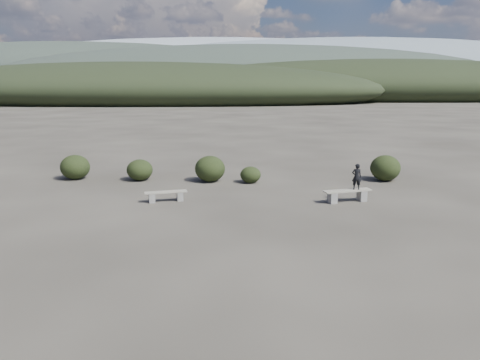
{
  "coord_description": "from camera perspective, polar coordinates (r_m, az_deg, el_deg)",
  "views": [
    {
      "loc": [
        -0.47,
        -13.11,
        4.62
      ],
      "look_at": [
        -0.64,
        3.5,
        1.1
      ],
      "focal_mm": 35.0,
      "sensor_mm": 36.0,
      "label": 1
    }
  ],
  "objects": [
    {
      "name": "shrub_b",
      "position": [
        21.9,
        -3.68,
        1.38
      ],
      "size": [
        1.41,
        1.41,
        1.21
      ],
      "primitive_type": "ellipsoid",
      "color": "black",
      "rests_on": "ground"
    },
    {
      "name": "seated_person",
      "position": [
        18.69,
        14.03,
        0.4
      ],
      "size": [
        0.37,
        0.25,
        1.02
      ],
      "primitive_type": "imported",
      "rotation": [
        0.0,
        0.0,
        3.13
      ],
      "color": "black",
      "rests_on": "bench_right"
    },
    {
      "name": "shrub_c",
      "position": [
        21.6,
        1.3,
        0.65
      ],
      "size": [
        0.95,
        0.95,
        0.76
      ],
      "primitive_type": "ellipsoid",
      "color": "black",
      "rests_on": "ground"
    },
    {
      "name": "shrub_a",
      "position": [
        22.63,
        -12.13,
        1.21
      ],
      "size": [
        1.22,
        1.22,
        1.0
      ],
      "primitive_type": "ellipsoid",
      "color": "black",
      "rests_on": "ground"
    },
    {
      "name": "shrub_d",
      "position": [
        23.07,
        17.3,
        1.41
      ],
      "size": [
        1.39,
        1.39,
        1.22
      ],
      "primitive_type": "ellipsoid",
      "color": "black",
      "rests_on": "ground"
    },
    {
      "name": "bench_right",
      "position": [
        18.66,
        12.95,
        -1.76
      ],
      "size": [
        1.96,
        0.93,
        0.48
      ],
      "rotation": [
        0.0,
        0.0,
        0.29
      ],
      "color": "slate",
      "rests_on": "ground"
    },
    {
      "name": "mountain_ridges",
      "position": [
        352.29,
        -0.56,
        12.98
      ],
      "size": [
        500.0,
        400.0,
        56.0
      ],
      "color": "black",
      "rests_on": "ground"
    },
    {
      "name": "shrub_f",
      "position": [
        23.74,
        -19.46,
        1.49
      ],
      "size": [
        1.38,
        1.38,
        1.17
      ],
      "primitive_type": "ellipsoid",
      "color": "black",
      "rests_on": "ground"
    },
    {
      "name": "bench_left",
      "position": [
        18.48,
        -9.01,
        -1.87
      ],
      "size": [
        1.66,
        0.79,
        0.41
      ],
      "rotation": [
        0.0,
        0.0,
        0.29
      ],
      "color": "slate",
      "rests_on": "ground"
    },
    {
      "name": "ground",
      "position": [
        13.9,
        2.52,
        -7.45
      ],
      "size": [
        1200.0,
        1200.0,
        0.0
      ],
      "primitive_type": "plane",
      "color": "#322D26",
      "rests_on": "ground"
    }
  ]
}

